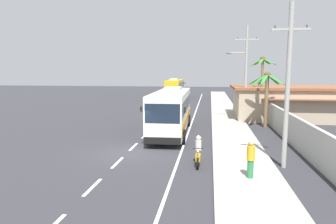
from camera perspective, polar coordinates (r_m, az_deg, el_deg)
ground_plane at (r=19.09m, az=-7.50°, el=-7.47°), size 160.00×160.00×0.00m
sidewalk_kerb at (r=28.24m, az=11.54°, el=-2.45°), size 3.20×90.00×0.14m
lane_markings at (r=32.74m, az=2.60°, el=-1.03°), size 3.42×71.00×0.01m
boundary_wall at (r=32.49m, az=17.85°, el=0.34°), size 0.24×60.00×2.03m
coach_bus_foreground at (r=24.38m, az=0.68°, el=0.46°), size 2.99×11.03×3.65m
coach_bus_far_lane at (r=56.51m, az=1.35°, el=4.61°), size 2.92×11.14×3.66m
motorcycle_beside_bus at (r=16.31m, az=5.74°, el=-7.74°), size 0.56×1.96×1.57m
pedestrian_near_kerb at (r=14.34m, az=15.36°, el=-8.44°), size 0.36×0.36×1.74m
utility_pole_nearest at (r=16.36m, az=21.71°, el=4.91°), size 1.87×0.24×8.34m
utility_pole_mid at (r=30.70m, az=14.41°, el=7.45°), size 3.07×0.24×9.34m
palm_nearest at (r=32.31m, az=17.44°, el=7.20°), size 2.74×2.71×6.48m
palm_second at (r=27.93m, az=18.17°, el=4.47°), size 3.42×3.54×4.96m
roadside_building at (r=34.62m, az=24.31°, el=1.63°), size 14.84×8.20×3.40m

